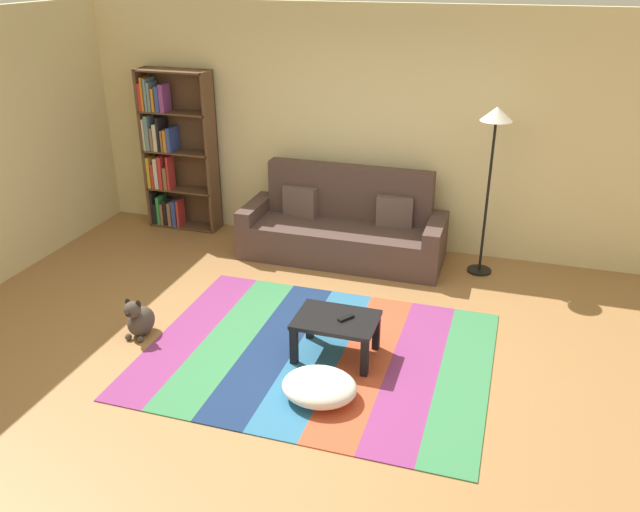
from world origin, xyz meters
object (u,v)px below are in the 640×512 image
couch (344,228)px  standing_lamp (494,136)px  dog (139,319)px  coffee_table (336,325)px  bookshelf (172,153)px  tv_remote (346,318)px  pouf (319,387)px

couch → standing_lamp: standing_lamp is taller
dog → standing_lamp: 3.85m
couch → dog: size_ratio=5.69×
coffee_table → bookshelf: bearing=140.2°
bookshelf → dog: size_ratio=4.90×
dog → tv_remote: dog is taller
bookshelf → tv_remote: bearing=-38.9°
couch → tv_remote: size_ratio=15.07×
coffee_table → couch: bearing=103.7°
coffee_table → pouf: bearing=-85.8°
coffee_table → dog: size_ratio=1.73×
dog → standing_lamp: standing_lamp is taller
standing_lamp → pouf: bearing=-110.3°
pouf → couch: bearing=101.5°
couch → bookshelf: (-2.27, 0.28, 0.61)m
standing_lamp → dog: bearing=-141.3°
couch → pouf: 2.70m
couch → pouf: bearing=-78.5°
bookshelf → pouf: bearing=-46.1°
standing_lamp → tv_remote: 2.53m
dog → tv_remote: 1.89m
bookshelf → standing_lamp: bearing=-3.6°
coffee_table → pouf: (0.04, -0.61, -0.19)m
pouf → dog: dog is taller
pouf → coffee_table: bearing=94.2°
couch → tv_remote: (0.58, -2.01, 0.05)m
dog → bookshelf: bearing=111.5°
pouf → tv_remote: (0.04, 0.62, 0.27)m
standing_lamp → tv_remote: standing_lamp is taller
pouf → standing_lamp: size_ratio=0.33×
couch → standing_lamp: bearing=1.7°
pouf → tv_remote: 0.68m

